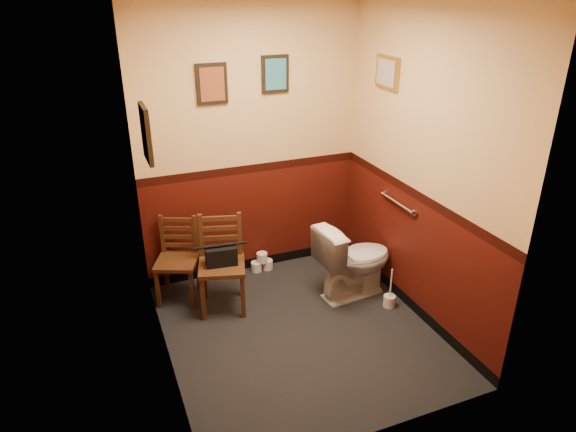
{
  "coord_description": "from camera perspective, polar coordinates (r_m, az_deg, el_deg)",
  "views": [
    {
      "loc": [
        -1.45,
        -3.34,
        2.77
      ],
      "look_at": [
        0.0,
        0.25,
        1.0
      ],
      "focal_mm": 32.0,
      "sensor_mm": 36.0,
      "label": 1
    }
  ],
  "objects": [
    {
      "name": "tp_stack",
      "position": [
        5.41,
        -2.91,
        -5.21
      ],
      "size": [
        0.23,
        0.12,
        0.2
      ],
      "color": "silver",
      "rests_on": "floor"
    },
    {
      "name": "framed_print_right",
      "position": [
        4.74,
        10.96,
        15.39
      ],
      "size": [
        0.04,
        0.34,
        0.28
      ],
      "color": "olive",
      "rests_on": "wall_right"
    },
    {
      "name": "wall_back",
      "position": [
        4.97,
        -4.15,
        7.9
      ],
      "size": [
        2.2,
        0.0,
        2.7
      ],
      "primitive_type": "cube",
      "rotation": [
        1.57,
        0.0,
        0.0
      ],
      "color": "#400E09",
      "rests_on": "ground"
    },
    {
      "name": "framed_print_back_b",
      "position": [
        4.89,
        -1.42,
        15.49
      ],
      "size": [
        0.26,
        0.04,
        0.34
      ],
      "color": "black",
      "rests_on": "wall_back"
    },
    {
      "name": "chair_right",
      "position": [
        4.71,
        -7.36,
        -5.28
      ],
      "size": [
        0.51,
        0.51,
        0.88
      ],
      "rotation": [
        0.0,
        0.0,
        -0.27
      ],
      "color": "#4C2B16",
      "rests_on": "floor"
    },
    {
      "name": "wall_front",
      "position": [
        2.95,
        10.67,
        -4.65
      ],
      "size": [
        2.2,
        0.0,
        2.7
      ],
      "primitive_type": "cube",
      "rotation": [
        -1.57,
        0.0,
        0.0
      ],
      "color": "#400E09",
      "rests_on": "ground"
    },
    {
      "name": "wall_left",
      "position": [
        3.65,
        -14.71,
        0.8
      ],
      "size": [
        0.0,
        2.4,
        2.7
      ],
      "primitive_type": "cube",
      "rotation": [
        1.57,
        0.0,
        1.57
      ],
      "color": "#400E09",
      "rests_on": "ground"
    },
    {
      "name": "floor",
      "position": [
        4.57,
        1.2,
        -12.7
      ],
      "size": [
        2.2,
        2.4,
        0.0
      ],
      "primitive_type": "cube",
      "color": "black",
      "rests_on": "ground"
    },
    {
      "name": "toilet_brush",
      "position": [
        4.94,
        11.19,
        -9.17
      ],
      "size": [
        0.11,
        0.11,
        0.4
      ],
      "color": "silver",
      "rests_on": "floor"
    },
    {
      "name": "framed_print_back_a",
      "position": [
        4.72,
        -8.46,
        14.3
      ],
      "size": [
        0.28,
        0.04,
        0.36
      ],
      "color": "black",
      "rests_on": "wall_back"
    },
    {
      "name": "wall_right",
      "position": [
        4.44,
        14.59,
        5.09
      ],
      "size": [
        0.0,
        2.4,
        2.7
      ],
      "primitive_type": "cube",
      "rotation": [
        1.57,
        0.0,
        -1.57
      ],
      "color": "#400E09",
      "rests_on": "ground"
    },
    {
      "name": "grab_bar",
      "position": [
        4.75,
        12.05,
        1.46
      ],
      "size": [
        0.05,
        0.56,
        0.06
      ],
      "color": "silver",
      "rests_on": "wall_right"
    },
    {
      "name": "framed_print_left",
      "position": [
        3.58,
        -15.48,
        8.8
      ],
      "size": [
        0.04,
        0.3,
        0.38
      ],
      "color": "black",
      "rests_on": "wall_left"
    },
    {
      "name": "handbag",
      "position": [
        4.63,
        -7.44,
        -4.38
      ],
      "size": [
        0.29,
        0.17,
        0.2
      ],
      "rotation": [
        0.0,
        0.0,
        -0.12
      ],
      "color": "black",
      "rests_on": "chair_right"
    },
    {
      "name": "toilet",
      "position": [
        4.91,
        7.36,
        -4.91
      ],
      "size": [
        0.79,
        0.5,
        0.74
      ],
      "primitive_type": "imported",
      "rotation": [
        0.0,
        0.0,
        1.67
      ],
      "color": "white",
      "rests_on": "floor"
    },
    {
      "name": "chair_left",
      "position": [
        4.94,
        -12.15,
        -4.76
      ],
      "size": [
        0.49,
        0.49,
        0.8
      ],
      "rotation": [
        0.0,
        0.0,
        -0.41
      ],
      "color": "#4C2B16",
      "rests_on": "floor"
    }
  ]
}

